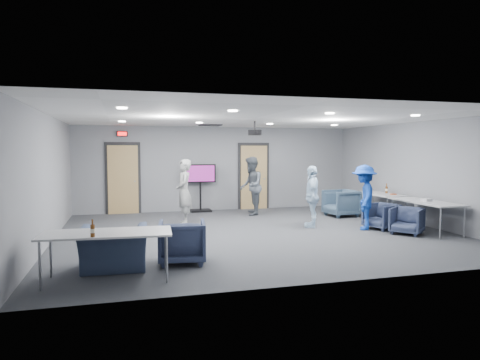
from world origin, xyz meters
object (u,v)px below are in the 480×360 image
object	(u,v)px
chair_front_a	(182,242)
person_b	(251,186)
person_d	(364,197)
chair_right_c	(407,221)
bottle_right	(387,190)
chair_right_a	(341,203)
table_right_a	(380,195)
table_front_left	(107,235)
chair_right_b	(381,216)
table_right_b	(426,203)
chair_front_b	(114,248)
tv_stand	(200,185)
person_a	(184,192)
person_c	(312,196)
bottle_front	(93,230)
projector	(255,132)

from	to	relation	value
chair_front_a	person_b	bearing A→B (deg)	-111.30
person_d	chair_right_c	world-z (taller)	person_d
person_d	bottle_right	bearing A→B (deg)	160.91
chair_right_a	table_right_a	world-z (taller)	chair_right_a
chair_front_a	table_front_left	xyz separation A→B (m)	(-1.22, -0.71, 0.32)
chair_right_b	chair_front_a	size ratio (longest dim) A/B	0.87
table_right_a	table_right_b	distance (m)	1.90
chair_front_b	table_right_b	distance (m)	7.32
person_b	table_right_a	distance (m)	3.72
person_d	table_right_a	size ratio (longest dim) A/B	0.95
chair_right_b	table_front_left	size ratio (longest dim) A/B	0.36
chair_right_a	table_right_b	world-z (taller)	chair_right_a
chair_right_a	table_right_b	size ratio (longest dim) A/B	0.46
chair_right_b	tv_stand	world-z (taller)	tv_stand
person_a	chair_right_c	size ratio (longest dim) A/B	2.50
person_b	bottle_right	size ratio (longest dim) A/B	6.31
chair_right_c	table_front_left	bearing A→B (deg)	-113.29
person_d	table_right_a	distance (m)	1.84
person_c	table_right_a	world-z (taller)	person_c
table_right_b	bottle_front	distance (m)	7.79
person_c	bottle_front	world-z (taller)	person_c
person_d	table_right_a	bearing A→B (deg)	165.06
table_right_b	table_front_left	world-z (taller)	same
bottle_right	tv_stand	world-z (taller)	tv_stand
person_b	chair_right_c	xyz separation A→B (m)	(2.64, -3.80, -0.57)
person_a	bottle_front	xyz separation A→B (m)	(-1.98, -4.89, -0.03)
chair_right_a	chair_right_c	xyz separation A→B (m)	(0.15, -2.84, -0.08)
table_right_a	chair_right_a	bearing A→B (deg)	46.57
chair_front_a	projector	xyz separation A→B (m)	(2.29, 3.10, 2.04)
bottle_front	bottle_right	size ratio (longest dim) A/B	0.90
tv_stand	person_b	bearing A→B (deg)	-39.01
person_c	bottle_front	bearing A→B (deg)	-32.40
table_front_left	projector	distance (m)	5.46
chair_right_a	chair_right_b	world-z (taller)	chair_right_a
person_c	table_right_b	world-z (taller)	person_c
person_c	person_d	bearing A→B (deg)	80.99
bottle_front	tv_stand	size ratio (longest dim) A/B	0.17
person_b	bottle_front	distance (m)	7.26
person_a	chair_front_b	size ratio (longest dim) A/B	1.61
chair_right_b	bottle_front	distance (m)	7.21
person_b	table_front_left	world-z (taller)	person_b
table_right_a	projector	xyz separation A→B (m)	(-3.75, -0.11, 1.72)
tv_stand	table_right_a	bearing A→B (deg)	-31.31
table_right_a	bottle_front	world-z (taller)	bottle_front
person_d	chair_right_c	xyz separation A→B (m)	(0.65, -0.78, -0.49)
bottle_front	person_d	bearing A→B (deg)	25.60
person_a	bottle_front	distance (m)	5.28
chair_right_c	table_right_b	world-z (taller)	table_right_b
table_right_a	person_b	bearing A→B (deg)	62.29
chair_right_a	chair_front_a	bearing A→B (deg)	-57.99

